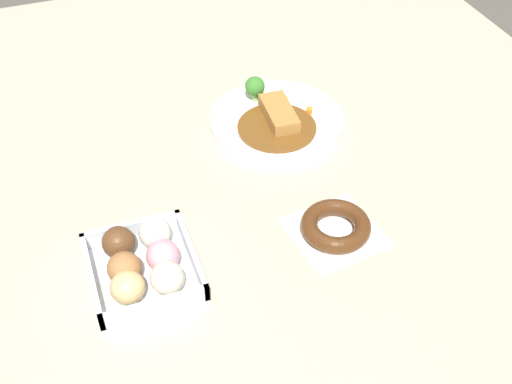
{
  "coord_description": "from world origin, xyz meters",
  "views": [
    {
      "loc": [
        0.85,
        -0.24,
        0.77
      ],
      "look_at": [
        0.1,
        0.03,
        0.03
      ],
      "focal_mm": 45.21,
      "sensor_mm": 36.0,
      "label": 1
    }
  ],
  "objects": [
    {
      "name": "curry_plate",
      "position": [
        -0.1,
        0.15,
        0.01
      ],
      "size": [
        0.26,
        0.26,
        0.07
      ],
      "color": "white",
      "rests_on": "ground_plane"
    },
    {
      "name": "chocolate_ring_donut",
      "position": [
        0.2,
        0.13,
        0.01
      ],
      "size": [
        0.16,
        0.16,
        0.03
      ],
      "color": "white",
      "rests_on": "ground_plane"
    },
    {
      "name": "ground_plane",
      "position": [
        0.0,
        0.0,
        0.0
      ],
      "size": [
        1.6,
        1.6,
        0.0
      ],
      "primitive_type": "plane",
      "color": "#B2A893"
    },
    {
      "name": "donut_box",
      "position": [
        0.19,
        -0.18,
        0.03
      ],
      "size": [
        0.17,
        0.16,
        0.06
      ],
      "color": "silver",
      "rests_on": "ground_plane"
    }
  ]
}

